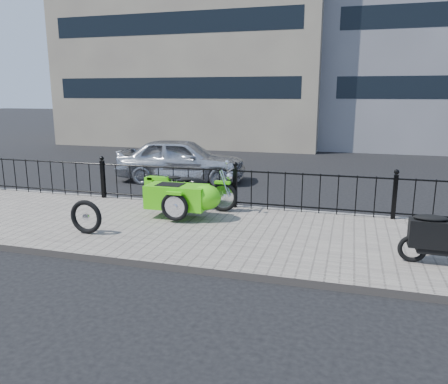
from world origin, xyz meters
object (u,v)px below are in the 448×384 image
(motorcycle_sidecar, at_px, (187,195))
(sedan_car, at_px, (182,160))
(scooter, at_px, (448,239))
(spare_tire, at_px, (86,217))

(motorcycle_sidecar, bearing_deg, sedan_car, 113.09)
(scooter, xyz_separation_m, sedan_car, (-6.65, 5.67, 0.14))
(motorcycle_sidecar, bearing_deg, spare_tire, -130.79)
(motorcycle_sidecar, relative_size, spare_tire, 3.44)
(motorcycle_sidecar, bearing_deg, scooter, -16.70)
(scooter, bearing_deg, spare_tire, -178.24)
(scooter, bearing_deg, sedan_car, 139.58)
(motorcycle_sidecar, height_order, scooter, scooter)
(motorcycle_sidecar, relative_size, sedan_car, 0.56)
(spare_tire, height_order, sedan_car, sedan_car)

